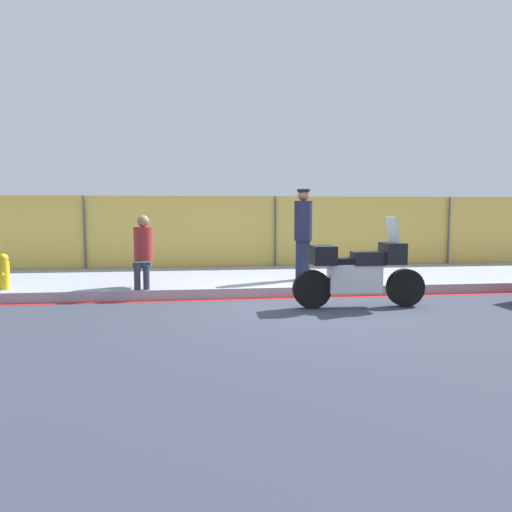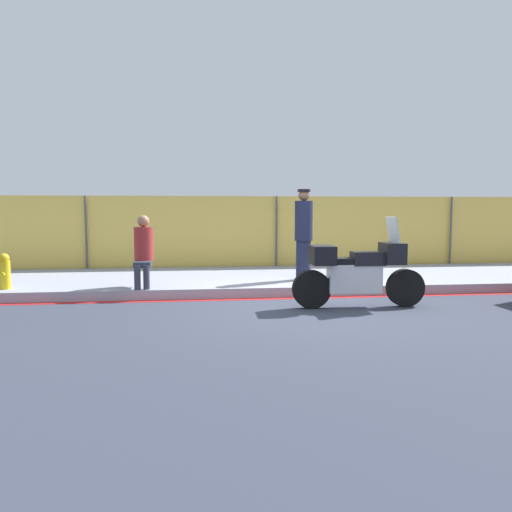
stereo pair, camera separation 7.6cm
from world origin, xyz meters
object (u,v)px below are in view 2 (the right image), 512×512
object	(u,v)px
fire_hydrant	(5,271)
person_seated_on_curb	(143,247)
officer_standing	(304,233)
motorcycle	(358,271)

from	to	relation	value
fire_hydrant	person_seated_on_curb	bearing A→B (deg)	0.21
officer_standing	fire_hydrant	size ratio (longest dim) A/B	2.85
person_seated_on_curb	fire_hydrant	size ratio (longest dim) A/B	2.05
motorcycle	fire_hydrant	distance (m)	6.13
person_seated_on_curb	motorcycle	bearing A→B (deg)	-22.98
motorcycle	fire_hydrant	size ratio (longest dim) A/B	3.44
fire_hydrant	motorcycle	bearing A→B (deg)	-14.08
person_seated_on_curb	fire_hydrant	distance (m)	2.44
officer_standing	fire_hydrant	world-z (taller)	officer_standing
motorcycle	person_seated_on_curb	world-z (taller)	person_seated_on_curb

